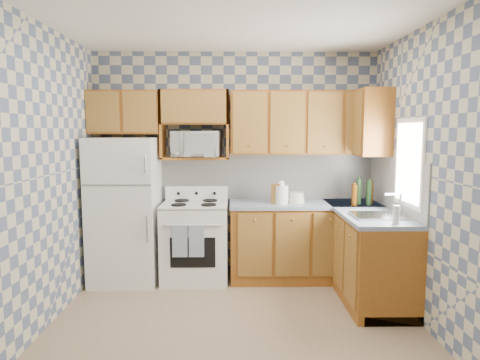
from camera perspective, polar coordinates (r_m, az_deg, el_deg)
name	(u,v)px	position (r m, az deg, el deg)	size (l,w,h in m)	color
floor	(236,328)	(4.06, -0.59, -19.11)	(3.40, 3.40, 0.00)	#836D52
back_wall	(235,164)	(5.27, -0.68, 2.14)	(3.40, 0.02, 2.70)	slate
right_wall	(431,178)	(4.06, 24.16, 0.23)	(0.02, 3.20, 2.70)	slate
backsplash_back	(267,176)	(5.29, 3.66, 0.51)	(2.60, 0.01, 0.56)	silver
backsplash_right	(395,184)	(4.80, 19.96, -0.49)	(0.01, 1.60, 0.56)	silver
refrigerator	(125,210)	(5.15, -15.04, -3.92)	(0.75, 0.70, 1.68)	white
stove_body	(195,242)	(5.12, -5.98, -8.26)	(0.76, 0.65, 0.90)	white
cooktop	(195,204)	(5.02, -6.04, -3.24)	(0.76, 0.65, 0.03)	silver
backguard	(197,193)	(5.28, -5.78, -1.71)	(0.76, 0.08, 0.17)	white
dish_towel_left	(180,241)	(4.78, -8.03, -8.09)	(0.17, 0.03, 0.35)	navy
dish_towel_right	(196,241)	(4.76, -5.83, -8.12)	(0.17, 0.03, 0.35)	navy
base_cabinets_back	(304,242)	(5.19, 8.58, -8.20)	(1.75, 0.60, 0.88)	brown
base_cabinets_right	(365,254)	(4.86, 16.36, -9.44)	(0.60, 1.60, 0.88)	brown
countertop_back	(305,204)	(5.09, 8.68, -3.20)	(1.77, 0.63, 0.04)	gray
countertop_right	(366,212)	(4.75, 16.48, -4.10)	(0.63, 1.60, 0.04)	gray
upper_cabinets_back	(305,123)	(5.16, 8.60, 7.53)	(1.75, 0.33, 0.74)	brown
upper_cabinets_fridge	(125,113)	(5.25, -15.07, 8.67)	(0.82, 0.33, 0.50)	brown
upper_cabinets_right	(369,123)	(5.14, 16.84, 7.32)	(0.33, 0.70, 0.74)	brown
microwave_shelf	(196,158)	(5.12, -5.95, 2.93)	(0.80, 0.33, 0.03)	brown
microwave	(197,144)	(5.08, -5.77, 4.80)	(0.55, 0.37, 0.31)	white
sink	(378,216)	(4.42, 17.90, -4.61)	(0.48, 0.40, 0.03)	#B7B7BC
window	(409,163)	(4.45, 21.62, 2.15)	(0.02, 0.66, 0.86)	white
bottle_0	(359,192)	(5.08, 15.52, -1.50)	(0.06, 0.06, 0.29)	black
bottle_1	(369,193)	(5.05, 16.80, -1.69)	(0.06, 0.06, 0.27)	black
bottle_2	(370,193)	(5.16, 16.99, -1.63)	(0.06, 0.06, 0.25)	#542907
bottle_3	(354,195)	(4.99, 15.00, -1.96)	(0.06, 0.06, 0.23)	#542907
knife_block	(277,194)	(4.96, 4.90, -1.84)	(0.10, 0.10, 0.23)	brown
electric_kettle	(281,195)	(4.96, 5.50, -1.94)	(0.17, 0.17, 0.21)	white
food_containers	(296,198)	(5.05, 7.54, -2.33)	(0.18, 0.18, 0.12)	beige
soap_bottle	(396,215)	(4.12, 20.10, -4.36)	(0.06, 0.06, 0.17)	beige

